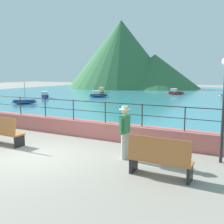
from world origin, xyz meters
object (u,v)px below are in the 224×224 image
at_px(bench_main, 2,131).
at_px(boat_5, 45,96).
at_px(bench_far, 160,158).
at_px(boat_2, 175,92).
at_px(boat_3, 24,102).
at_px(boat_6, 98,95).
at_px(person_walking, 125,129).
at_px(boat_4, 101,91).

xyz_separation_m(bench_main, boat_5, (-11.73, 15.23, -0.23)).
bearing_deg(bench_main, bench_far, -2.37).
distance_m(boat_2, boat_5, 16.54).
xyz_separation_m(bench_far, boat_5, (-18.17, 15.50, -0.23)).
distance_m(boat_3, boat_6, 9.19).
bearing_deg(bench_far, boat_6, 125.20).
relative_size(bench_main, boat_5, 0.73).
height_order(person_walking, boat_4, person_walking).
relative_size(boat_3, boat_5, 1.05).
relative_size(bench_far, boat_6, 0.70).
relative_size(bench_far, person_walking, 0.97).
bearing_deg(bench_far, bench_main, 177.63).
xyz_separation_m(boat_2, boat_5, (-11.36, -12.02, 0.00)).
relative_size(boat_2, boat_6, 0.97).
bearing_deg(boat_3, boat_5, 113.12).
bearing_deg(person_walking, boat_3, 147.00).
relative_size(boat_3, boat_6, 1.01).
bearing_deg(boat_3, boat_2, 61.71).
bearing_deg(boat_3, person_walking, -33.00).
height_order(bench_main, boat_5, bench_main).
distance_m(person_walking, boat_3, 17.29).
height_order(bench_far, boat_4, bench_far).
distance_m(bench_far, person_walking, 1.88).
bearing_deg(boat_2, boat_5, -133.37).
xyz_separation_m(person_walking, boat_2, (-5.29, 26.49, -0.65)).
bearing_deg(boat_5, person_walking, -41.00).
distance_m(person_walking, boat_6, 21.93).
relative_size(boat_2, boat_5, 1.01).
bearing_deg(bench_far, person_walking, 145.98).
distance_m(bench_main, boat_3, 13.96).
bearing_deg(boat_2, boat_4, -168.75).
xyz_separation_m(bench_far, boat_2, (-6.81, 27.52, -0.23)).
distance_m(boat_4, boat_5, 10.12).
xyz_separation_m(person_walking, boat_6, (-12.10, 18.28, -0.65)).
height_order(person_walking, boat_2, person_walking).
bearing_deg(boat_3, boat_4, 93.14).
bearing_deg(boat_3, bench_main, -46.74).
bearing_deg(boat_3, bench_far, -33.10).
distance_m(person_walking, boat_4, 28.90).
distance_m(bench_main, person_walking, 5.00).
bearing_deg(boat_5, bench_main, -52.40).
distance_m(bench_far, boat_6, 23.63).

